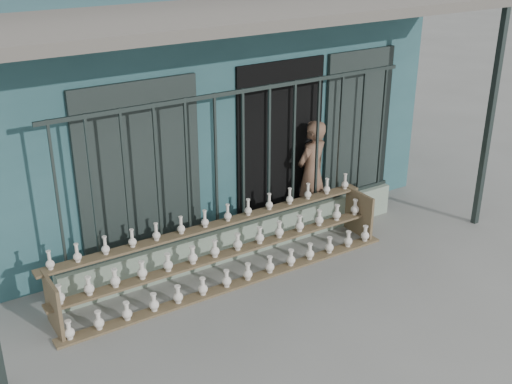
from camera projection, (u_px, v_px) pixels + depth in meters
ground at (301, 297)px, 7.61m from camera, size 60.00×60.00×0.00m
workshop_building at (147, 89)px, 10.23m from camera, size 7.40×6.60×3.21m
parapet_wall at (244, 238)px, 8.52m from camera, size 5.00×0.20×0.45m
security_fence at (243, 159)px, 8.07m from camera, size 5.00×0.04×1.80m
shelf_rack at (227, 251)px, 7.90m from camera, size 4.50×0.68×0.85m
elderly_woman at (312, 173)px, 9.15m from camera, size 0.65×0.52×1.56m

